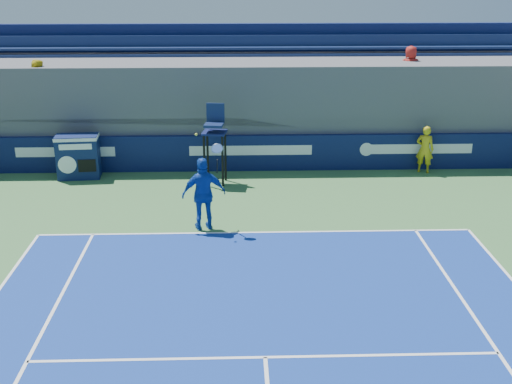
{
  "coord_description": "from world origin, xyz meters",
  "views": [
    {
      "loc": [
        -0.46,
        -3.12,
        6.5
      ],
      "look_at": [
        0.0,
        11.5,
        1.25
      ],
      "focal_mm": 45.0,
      "sensor_mm": 36.0,
      "label": 1
    }
  ],
  "objects_px": {
    "match_clock": "(78,155)",
    "tennis_player": "(204,194)",
    "ball_person": "(425,149)",
    "umpire_chair": "(215,135)"
  },
  "relations": [
    {
      "from": "match_clock",
      "to": "tennis_player",
      "type": "xyz_separation_m",
      "value": [
        4.17,
        -4.33,
        0.22
      ]
    },
    {
      "from": "match_clock",
      "to": "tennis_player",
      "type": "height_order",
      "value": "tennis_player"
    },
    {
      "from": "umpire_chair",
      "to": "tennis_player",
      "type": "xyz_separation_m",
      "value": [
        -0.18,
        -3.67,
        -0.56
      ]
    },
    {
      "from": "umpire_chair",
      "to": "tennis_player",
      "type": "bearing_deg",
      "value": -92.81
    },
    {
      "from": "tennis_player",
      "to": "umpire_chair",
      "type": "bearing_deg",
      "value": 87.19
    },
    {
      "from": "tennis_player",
      "to": "match_clock",
      "type": "bearing_deg",
      "value": 133.95
    },
    {
      "from": "ball_person",
      "to": "match_clock",
      "type": "xyz_separation_m",
      "value": [
        -11.12,
        -0.19,
        -0.05
      ]
    },
    {
      "from": "ball_person",
      "to": "match_clock",
      "type": "distance_m",
      "value": 11.12
    },
    {
      "from": "match_clock",
      "to": "tennis_player",
      "type": "relative_size",
      "value": 0.54
    },
    {
      "from": "tennis_player",
      "to": "ball_person",
      "type": "bearing_deg",
      "value": 33.07
    }
  ]
}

